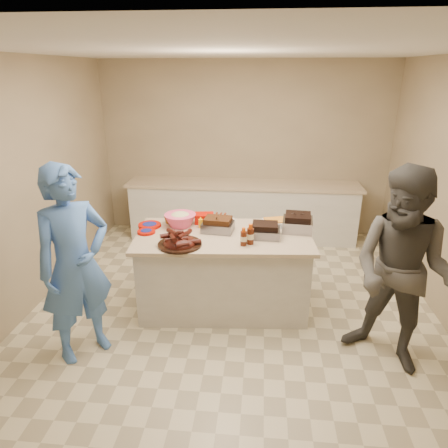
# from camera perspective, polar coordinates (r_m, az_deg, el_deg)

# --- Properties ---
(room) EXTENTS (4.50, 5.00, 2.70)m
(room) POSITION_cam_1_polar(r_m,az_deg,el_deg) (4.57, 1.11, -12.53)
(room) COLOR tan
(room) RESTS_ON ground
(back_counter) EXTENTS (3.60, 0.64, 0.90)m
(back_counter) POSITION_cam_1_polar(r_m,az_deg,el_deg) (6.35, 2.66, 1.96)
(back_counter) COLOR silver
(back_counter) RESTS_ON ground
(island) EXTENTS (1.94, 1.13, 0.89)m
(island) POSITION_cam_1_polar(r_m,az_deg,el_deg) (4.70, -0.06, -11.53)
(island) COLOR silver
(island) RESTS_ON ground
(rib_platter) EXTENTS (0.46, 0.46, 0.18)m
(rib_platter) POSITION_cam_1_polar(r_m,az_deg,el_deg) (4.04, -6.32, -3.04)
(rib_platter) COLOR #45120C
(rib_platter) RESTS_ON island
(pulled_pork_tray) EXTENTS (0.36, 0.29, 0.10)m
(pulled_pork_tray) POSITION_cam_1_polar(r_m,az_deg,el_deg) (4.37, -0.87, -1.01)
(pulled_pork_tray) COLOR #47230F
(pulled_pork_tray) RESTS_ON island
(brisket_tray) EXTENTS (0.32, 0.27, 0.09)m
(brisket_tray) POSITION_cam_1_polar(r_m,az_deg,el_deg) (4.25, 5.84, -1.81)
(brisket_tray) COLOR black
(brisket_tray) RESTS_ON island
(roasting_pan) EXTENTS (0.35, 0.35, 0.13)m
(roasting_pan) POSITION_cam_1_polar(r_m,az_deg,el_deg) (4.47, 10.40, -0.87)
(roasting_pan) COLOR gray
(roasting_pan) RESTS_ON island
(coleslaw_bowl) EXTENTS (0.38, 0.38, 0.24)m
(coleslaw_bowl) POSITION_cam_1_polar(r_m,az_deg,el_deg) (4.53, -6.22, -0.30)
(coleslaw_bowl) COLOR #F04875
(coleslaw_bowl) RESTS_ON island
(sausage_plate) EXTENTS (0.31, 0.31, 0.05)m
(sausage_plate) POSITION_cam_1_polar(r_m,az_deg,el_deg) (4.65, -0.09, 0.38)
(sausage_plate) COLOR silver
(sausage_plate) RESTS_ON island
(mac_cheese_dish) EXTENTS (0.35, 0.30, 0.08)m
(mac_cheese_dish) POSITION_cam_1_polar(r_m,az_deg,el_deg) (4.56, 7.57, -0.22)
(mac_cheese_dish) COLOR orange
(mac_cheese_dish) RESTS_ON island
(bbq_bottle_a) EXTENTS (0.08, 0.08, 0.21)m
(bbq_bottle_a) POSITION_cam_1_polar(r_m,az_deg,el_deg) (4.06, 3.75, -2.83)
(bbq_bottle_a) COLOR #45180A
(bbq_bottle_a) RESTS_ON island
(bbq_bottle_b) EXTENTS (0.07, 0.07, 0.19)m
(bbq_bottle_b) POSITION_cam_1_polar(r_m,az_deg,el_deg) (4.02, 2.78, -3.06)
(bbq_bottle_b) COLOR #45180A
(bbq_bottle_b) RESTS_ON island
(mustard_bottle) EXTENTS (0.05, 0.05, 0.13)m
(mustard_bottle) POSITION_cam_1_polar(r_m,az_deg,el_deg) (4.47, -3.35, -0.52)
(mustard_bottle) COLOR #FFB412
(mustard_bottle) RESTS_ON island
(sauce_bowl) EXTENTS (0.13, 0.05, 0.13)m
(sauce_bowl) POSITION_cam_1_polar(r_m,az_deg,el_deg) (4.48, -1.58, -0.45)
(sauce_bowl) COLOR silver
(sauce_bowl) RESTS_ON island
(plate_stack_large) EXTENTS (0.27, 0.27, 0.03)m
(plate_stack_large) POSITION_cam_1_polar(r_m,az_deg,el_deg) (4.57, -10.56, -0.36)
(plate_stack_large) COLOR #AA0A00
(plate_stack_large) RESTS_ON island
(plate_stack_small) EXTENTS (0.21, 0.21, 0.03)m
(plate_stack_small) POSITION_cam_1_polar(r_m,az_deg,el_deg) (4.40, -11.02, -1.25)
(plate_stack_small) COLOR #AA0A00
(plate_stack_small) RESTS_ON island
(plastic_cup) EXTENTS (0.10, 0.09, 0.09)m
(plastic_cup) POSITION_cam_1_polar(r_m,az_deg,el_deg) (4.64, -7.97, 0.14)
(plastic_cup) COLOR #96581F
(plastic_cup) RESTS_ON island
(basket_stack) EXTENTS (0.24, 0.19, 0.11)m
(basket_stack) POSITION_cam_1_polar(r_m,az_deg,el_deg) (4.62, -2.83, 0.21)
(basket_stack) COLOR #AA0A00
(basket_stack) RESTS_ON island
(guest_blue) EXTENTS (1.82, 1.73, 0.44)m
(guest_blue) POSITION_cam_1_polar(r_m,az_deg,el_deg) (4.27, -18.86, -16.63)
(guest_blue) COLOR #4A7BD1
(guest_blue) RESTS_ON ground
(guest_gray) EXTENTS (1.83, 2.01, 0.70)m
(guest_gray) POSITION_cam_1_polar(r_m,az_deg,el_deg) (4.23, 22.19, -17.55)
(guest_gray) COLOR #53504B
(guest_gray) RESTS_ON ground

